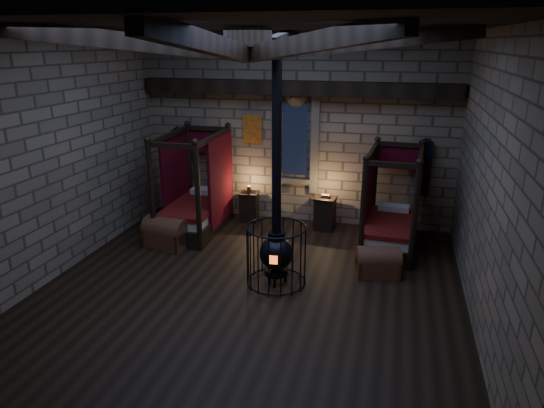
% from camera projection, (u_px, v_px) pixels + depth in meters
% --- Properties ---
extents(room, '(7.02, 7.02, 4.29)m').
position_uv_depth(room, '(250.00, 59.00, 7.17)').
color(room, black).
rests_on(room, ground).
extents(bed_left, '(1.14, 2.10, 2.16)m').
position_uv_depth(bed_left, '(196.00, 206.00, 10.70)').
color(bed_left, black).
rests_on(bed_left, ground).
extents(bed_right, '(1.13, 1.98, 2.01)m').
position_uv_depth(bed_right, '(391.00, 224.00, 9.78)').
color(bed_right, black).
rests_on(bed_right, ground).
extents(trunk_left, '(0.96, 0.71, 0.65)m').
position_uv_depth(trunk_left, '(167.00, 233.00, 9.86)').
color(trunk_left, brown).
rests_on(trunk_left, ground).
extents(trunk_right, '(0.85, 0.64, 0.56)m').
position_uv_depth(trunk_right, '(378.00, 262.00, 8.65)').
color(trunk_right, brown).
rests_on(trunk_right, ground).
extents(nightstand_left, '(0.47, 0.45, 0.85)m').
position_uv_depth(nightstand_left, '(249.00, 206.00, 11.27)').
color(nightstand_left, black).
rests_on(nightstand_left, ground).
extents(nightstand_right, '(0.50, 0.48, 0.80)m').
position_uv_depth(nightstand_right, '(325.00, 213.00, 10.76)').
color(nightstand_right, black).
rests_on(nightstand_right, ground).
extents(stove, '(1.03, 1.03, 4.05)m').
position_uv_depth(stove, '(276.00, 250.00, 8.24)').
color(stove, black).
rests_on(stove, ground).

